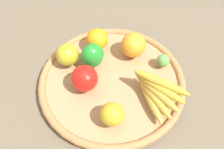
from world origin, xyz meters
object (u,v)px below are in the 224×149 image
orange_0 (97,39)px  apple_2 (112,114)px  bell_pepper (92,55)px  banana_bunch (156,91)px  lime_0 (163,61)px  apple_1 (67,55)px  orange_1 (133,45)px  apple_0 (85,78)px

orange_0 → apple_2: (0.20, -0.19, -0.00)m
bell_pepper → apple_2: bell_pepper is taller
banana_bunch → lime_0: 0.13m
apple_1 → lime_0: bearing=34.0°
orange_0 → orange_1: (0.11, 0.05, 0.00)m
bell_pepper → orange_0: bearing=47.6°
banana_bunch → orange_0: bearing=166.4°
orange_0 → banana_bunch: size_ratio=0.43×
bell_pepper → apple_2: bearing=-106.4°
bell_pepper → apple_0: size_ratio=1.05×
bell_pepper → orange_1: bell_pepper is taller
orange_0 → bell_pepper: (0.03, -0.07, 0.01)m
apple_2 → apple_0: size_ratio=0.84×
orange_0 → apple_0: 0.16m
apple_2 → apple_0: (-0.13, 0.04, 0.01)m
bell_pepper → banana_bunch: bell_pepper is taller
orange_1 → apple_0: (-0.04, -0.19, -0.00)m
orange_0 → apple_1: bearing=-107.5°
banana_bunch → apple_0: size_ratio=2.14×
bell_pepper → apple_1: bearing=140.8°
apple_1 → apple_2: bearing=-19.7°
apple_0 → orange_1: bearing=77.6°
orange_0 → banana_bunch: (0.26, -0.06, 0.00)m
apple_2 → lime_0: 0.26m
banana_bunch → apple_0: apple_0 is taller
bell_pepper → lime_0: bearing=-34.3°
apple_1 → apple_0: size_ratio=0.91×
apple_0 → bell_pepper: bearing=114.0°
lime_0 → orange_1: bearing=-171.3°
orange_1 → banana_bunch: bearing=-36.5°
orange_0 → apple_0: bearing=-64.5°
orange_0 → apple_2: bearing=-43.7°
orange_0 → apple_0: (0.07, -0.15, 0.00)m
orange_0 → bell_pepper: 0.08m
apple_0 → apple_2: bearing=-18.7°
bell_pepper → apple_2: size_ratio=1.26×
orange_0 → orange_1: size_ratio=0.90×
bell_pepper → orange_1: bearing=-14.3°
apple_2 → lime_0: size_ratio=1.60×
apple_1 → lime_0: (0.25, 0.17, -0.02)m
apple_1 → lime_0: size_ratio=1.74×
apple_0 → lime_0: bearing=55.0°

